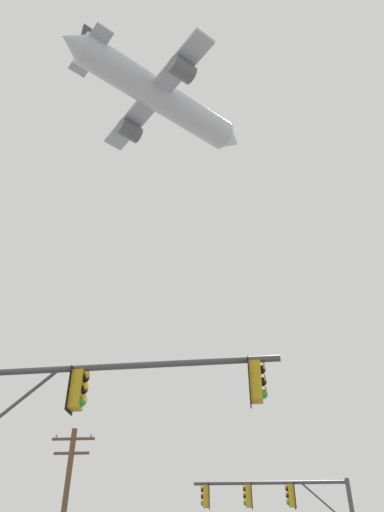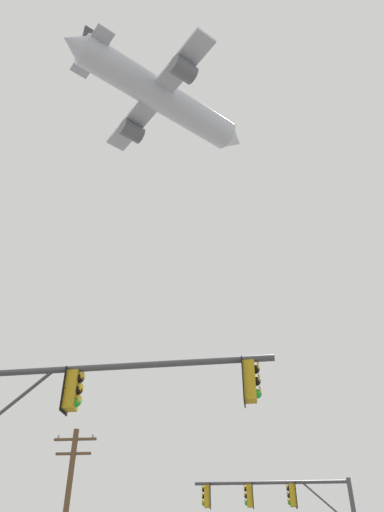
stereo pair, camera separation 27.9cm
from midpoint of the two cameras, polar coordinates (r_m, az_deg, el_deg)
The scene contains 3 objects.
signal_pole_near at distance 11.99m, azimuth -13.72°, elevation -18.00°, with size 7.54×0.78×5.95m.
signal_pole_far at distance 24.42m, azimuth 11.35°, elevation -26.70°, with size 6.90×0.47×5.75m.
airplane at distance 57.73m, azimuth -3.51°, elevation 17.82°, with size 19.55×17.66×6.40m.
Camera 2 is at (0.77, -3.16, 1.26)m, focal length 34.82 mm.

